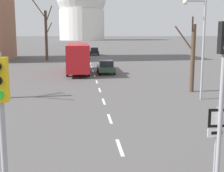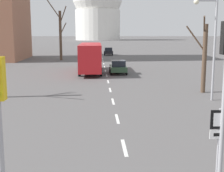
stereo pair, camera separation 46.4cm
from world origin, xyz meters
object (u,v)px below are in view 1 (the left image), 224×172
sedan_mid_centre (79,50)px  route_sign_post (217,132)px  traffic_signal_near_right (223,72)px  sedan_near_left (106,67)px  traffic_signal_near_left (1,113)px  street_lamp_right (199,39)px  sedan_near_right (94,51)px  city_bus (78,56)px

sedan_mid_centre → route_sign_post: bearing=-85.8°
traffic_signal_near_right → sedan_near_left: 27.80m
traffic_signal_near_right → traffic_signal_near_left: bearing=-160.5°
route_sign_post → street_lamp_right: 13.54m
route_sign_post → street_lamp_right: (4.22, 12.59, 2.65)m
traffic_signal_near_right → traffic_signal_near_left: size_ratio=1.19×
sedan_near_right → sedan_near_left: bearing=-90.1°
traffic_signal_near_left → sedan_near_left: traffic_signal_near_left is taller
traffic_signal_near_left → sedan_mid_centre: 63.46m
route_sign_post → sedan_mid_centre: size_ratio=0.56×
sedan_near_right → traffic_signal_near_left: bearing=-94.5°
traffic_signal_near_right → sedan_near_right: traffic_signal_near_right is taller
traffic_signal_near_right → sedan_near_left: (-1.26, 27.63, -2.85)m
route_sign_post → sedan_near_left: 27.58m
route_sign_post → sedan_near_left: size_ratio=0.66×
route_sign_post → city_bus: city_bus is taller
sedan_mid_centre → city_bus: 32.41m
traffic_signal_near_left → city_bus: bearing=87.2°
traffic_signal_near_left → sedan_near_right: traffic_signal_near_left is taller
sedan_near_right → city_bus: size_ratio=0.39×
city_bus → traffic_signal_near_left: bearing=-92.8°
traffic_signal_near_left → sedan_mid_centre: bearing=88.6°
city_bus → traffic_signal_near_right: bearing=-81.1°
traffic_signal_near_right → sedan_mid_centre: 61.49m
street_lamp_right → traffic_signal_near_right: bearing=-108.2°
sedan_near_right → city_bus: bearing=-96.4°
traffic_signal_near_right → street_lamp_right: bearing=71.8°
sedan_near_right → traffic_signal_near_right: bearing=-88.8°
route_sign_post → sedan_mid_centre: route_sign_post is taller
traffic_signal_near_right → street_lamp_right: 13.37m
city_bus → sedan_mid_centre: bearing=90.0°
sedan_near_left → city_bus: city_bus is taller
street_lamp_right → traffic_signal_near_left: bearing=-124.5°
sedan_mid_centre → traffic_signal_near_right: bearing=-85.8°
traffic_signal_near_right → street_lamp_right: street_lamp_right is taller
traffic_signal_near_right → route_sign_post: 1.92m
traffic_signal_near_right → sedan_near_right: size_ratio=1.26×
sedan_mid_centre → traffic_signal_near_left: bearing=-91.4°
traffic_signal_near_right → route_sign_post: size_ratio=2.06×
sedan_near_left → sedan_mid_centre: bearing=95.5°
street_lamp_right → sedan_mid_centre: bearing=100.1°
traffic_signal_near_right → route_sign_post: bearing=121.3°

